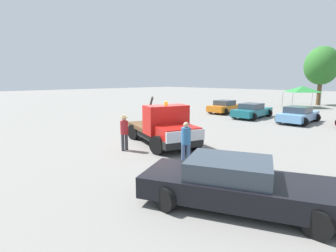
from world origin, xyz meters
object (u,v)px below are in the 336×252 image
at_px(tow_truck, 164,128).
at_px(foreground_car, 236,184).
at_px(parked_car_orange, 225,107).
at_px(person_near_truck, 186,140).
at_px(person_at_hood, 124,130).
at_px(parked_car_teal, 252,111).
at_px(canopy_tent_green, 302,89).
at_px(tree_right, 322,66).
at_px(parked_car_skyblue, 298,115).

xyz_separation_m(tow_truck, foreground_car, (6.32, -3.38, -0.27)).
bearing_deg(parked_car_orange, person_near_truck, -153.39).
bearing_deg(person_at_hood, parked_car_orange, 109.72).
height_order(foreground_car, parked_car_teal, same).
relative_size(parked_car_orange, canopy_tent_green, 1.27).
distance_m(person_at_hood, canopy_tent_green, 27.83).
xyz_separation_m(foreground_car, canopy_tent_green, (-7.92, 29.05, 1.63)).
bearing_deg(parked_car_teal, tree_right, -3.28).
xyz_separation_m(canopy_tent_green, tree_right, (0.54, 5.02, 2.99)).
xyz_separation_m(tow_truck, person_near_truck, (2.92, -1.58, 0.10)).
bearing_deg(tow_truck, parked_car_teal, 116.35).
bearing_deg(parked_car_skyblue, canopy_tent_green, 16.60).
height_order(parked_car_orange, parked_car_teal, same).
xyz_separation_m(foreground_car, parked_car_skyblue, (-3.90, 16.18, -0.00)).
distance_m(tow_truck, tree_right, 31.01).
bearing_deg(person_at_hood, foreground_car, -6.62).
height_order(tow_truck, canopy_tent_green, canopy_tent_green).
height_order(parked_car_teal, tree_right, tree_right).
bearing_deg(foreground_car, tree_right, 77.49).
bearing_deg(person_near_truck, person_at_hood, -128.00).
height_order(parked_car_orange, parked_car_skyblue, same).
height_order(canopy_tent_green, tree_right, tree_right).
xyz_separation_m(foreground_car, tree_right, (-7.38, 34.07, 4.62)).
height_order(person_at_hood, parked_car_orange, person_at_hood).
bearing_deg(person_at_hood, parked_car_teal, 97.47).
xyz_separation_m(tow_truck, parked_car_teal, (-1.59, 12.76, -0.28)).
xyz_separation_m(parked_car_skyblue, canopy_tent_green, (-4.02, 12.87, 1.63)).
xyz_separation_m(foreground_car, person_near_truck, (-3.40, 1.80, 0.37)).
relative_size(person_at_hood, parked_car_teal, 0.37).
xyz_separation_m(person_near_truck, tree_right, (-3.98, 32.27, 4.25)).
bearing_deg(canopy_tent_green, parked_car_skyblue, -72.66).
bearing_deg(parked_car_teal, foreground_car, -155.47).
xyz_separation_m(person_at_hood, parked_car_teal, (-0.97, 14.87, -0.39)).
bearing_deg(tow_truck, canopy_tent_green, 112.81).
bearing_deg(canopy_tent_green, tree_right, 83.82).
bearing_deg(canopy_tent_green, tow_truck, -86.44).
relative_size(parked_car_skyblue, tree_right, 0.59).
distance_m(person_near_truck, tree_right, 32.79).
bearing_deg(parked_car_orange, foreground_car, -147.41).
distance_m(tow_truck, parked_car_teal, 12.86).
bearing_deg(tree_right, person_at_hood, -89.23).
relative_size(tow_truck, person_near_truck, 3.21).
height_order(person_near_truck, parked_car_teal, person_near_truck).
height_order(parked_car_teal, parked_car_skyblue, same).
height_order(person_at_hood, parked_car_teal, person_at_hood).
height_order(foreground_car, person_near_truck, person_near_truck).
relative_size(parked_car_orange, parked_car_skyblue, 0.96).
bearing_deg(tow_truck, person_at_hood, -86.96).
distance_m(foreground_car, person_at_hood, 7.06).
relative_size(person_at_hood, tree_right, 0.22).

